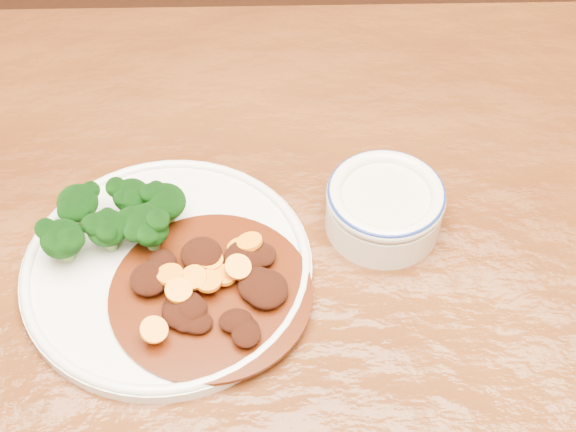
{
  "coord_description": "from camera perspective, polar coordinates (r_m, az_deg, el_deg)",
  "views": [
    {
      "loc": [
        -0.07,
        -0.34,
        1.31
      ],
      "look_at": [
        -0.03,
        0.11,
        0.77
      ],
      "focal_mm": 50.0,
      "sensor_mm": 36.0,
      "label": 1
    }
  ],
  "objects": [
    {
      "name": "dinner_plate",
      "position": [
        0.69,
        -8.59,
        -3.62
      ],
      "size": [
        0.25,
        0.25,
        0.02
      ],
      "rotation": [
        0.0,
        0.0,
        -0.1
      ],
      "color": "silver",
      "rests_on": "dining_table"
    },
    {
      "name": "dip_bowl",
      "position": [
        0.71,
        6.88,
        0.74
      ],
      "size": [
        0.1,
        0.1,
        0.05
      ],
      "rotation": [
        0.0,
        0.0,
        0.42
      ],
      "color": "silver",
      "rests_on": "dining_table"
    },
    {
      "name": "broccoli_florets",
      "position": [
        0.7,
        -11.98,
        -0.11
      ],
      "size": [
        0.12,
        0.08,
        0.04
      ],
      "color": "#71994F",
      "rests_on": "dinner_plate"
    },
    {
      "name": "dining_table",
      "position": [
        0.73,
        3.11,
        -11.78
      ],
      "size": [
        1.56,
        1.0,
        0.75
      ],
      "rotation": [
        0.0,
        0.0,
        -0.07
      ],
      "color": "#5E2F10",
      "rests_on": "ground"
    },
    {
      "name": "mince_stew",
      "position": [
        0.66,
        -5.05,
        -5.03
      ],
      "size": [
        0.17,
        0.17,
        0.03
      ],
      "color": "#421107",
      "rests_on": "dinner_plate"
    }
  ]
}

